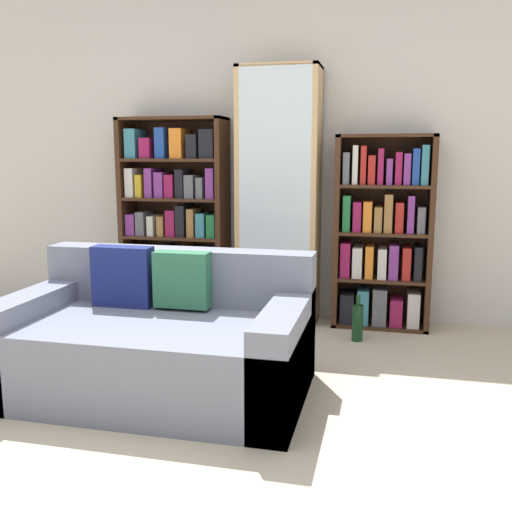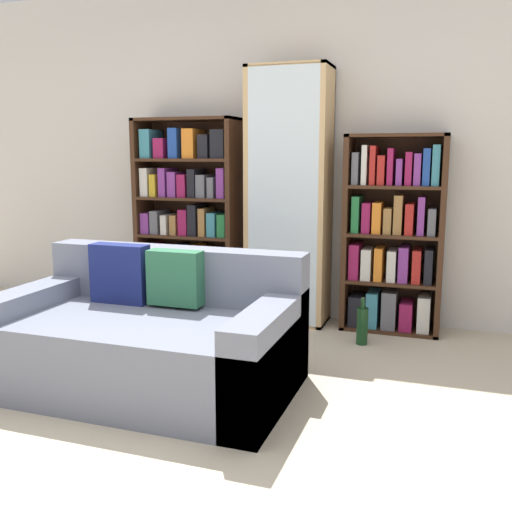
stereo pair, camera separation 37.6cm
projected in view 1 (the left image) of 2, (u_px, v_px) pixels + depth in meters
The scene contains 7 objects.
ground_plane at pixel (157, 450), 2.59m from camera, with size 16.00×16.00×0.00m, color beige.
wall_back at pixel (267, 152), 4.66m from camera, with size 6.52×0.06×2.70m.
couch at pixel (158, 343), 3.21m from camera, with size 1.66×0.96×0.79m.
bookshelf_left at pixel (175, 220), 4.73m from camera, with size 0.88×0.32×1.62m.
display_cabinet at pixel (279, 197), 4.48m from camera, with size 0.63×0.36×1.99m.
bookshelf_right at pixel (382, 237), 4.37m from camera, with size 0.73×0.32×1.47m.
wine_bottle at pixel (358, 322), 4.09m from camera, with size 0.08×0.08×0.34m.
Camera 1 is at (0.98, -2.23, 1.32)m, focal length 40.00 mm.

